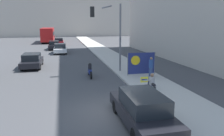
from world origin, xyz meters
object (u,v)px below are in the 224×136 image
jogger_on_sidewalk (151,67)px  motorcycle_on_road (90,71)px  seated_protester (152,82)px  protest_banner (141,63)px  car_on_road_distant (54,45)px  city_bus_on_road (48,34)px  traffic_light_pole (110,27)px  car_on_road_far_lane (59,42)px  car_on_road_midblock (60,48)px  car_on_road_nearest (32,61)px  parked_car_curbside (142,109)px

jogger_on_sidewalk → motorcycle_on_road: bearing=-12.5°
seated_protester → protest_banner: protest_banner is taller
car_on_road_distant → city_bus_on_road: bearing=96.7°
car_on_road_distant → city_bus_on_road: city_bus_on_road is taller
traffic_light_pole → car_on_road_far_lane: traffic_light_pole is taller
car_on_road_far_lane → car_on_road_midblock: bearing=-88.9°
traffic_light_pole → car_on_road_distant: traffic_light_pole is taller
car_on_road_nearest → car_on_road_far_lane: bearing=83.7°
jogger_on_sidewalk → car_on_road_far_lane: size_ratio=0.37×
parked_car_curbside → car_on_road_distant: size_ratio=1.06×
protest_banner → traffic_light_pole: (-2.19, 1.81, 2.92)m
traffic_light_pole → parked_car_curbside: 10.69m
traffic_light_pole → protest_banner: bearing=-39.6°
jogger_on_sidewalk → car_on_road_distant: (-7.97, 22.22, -0.24)m
seated_protester → car_on_road_midblock: bearing=101.3°
seated_protester → car_on_road_nearest: size_ratio=0.26×
traffic_light_pole → jogger_on_sidewalk: bearing=-46.4°
jogger_on_sidewalk → protest_banner: 1.09m
car_on_road_far_lane → car_on_road_nearest: bearing=-96.3°
car_on_road_midblock → car_on_road_far_lane: (-0.24, 12.21, 0.00)m
car_on_road_distant → motorcycle_on_road: bearing=-80.6°
traffic_light_pole → car_on_road_midblock: bearing=107.0°
car_on_road_distant → car_on_road_nearest: bearing=-96.4°
car_on_road_nearest → motorcycle_on_road: size_ratio=2.20×
seated_protester → car_on_road_distant: (-6.55, 25.75, -0.05)m
traffic_light_pole → car_on_road_nearest: 8.83m
car_on_road_midblock → jogger_on_sidewalk: bearing=-67.7°
protest_banner → parked_car_curbside: bearing=-110.2°
parked_car_curbside → car_on_road_distant: 29.90m
jogger_on_sidewalk → protest_banner: protest_banner is taller
jogger_on_sidewalk → parked_car_curbside: bearing=72.9°
seated_protester → car_on_road_midblock: car_on_road_midblock is taller
car_on_road_nearest → motorcycle_on_road: bearing=-45.4°
car_on_road_nearest → car_on_road_far_lane: car_on_road_far_lane is taller
jogger_on_sidewalk → traffic_light_pole: 4.92m
car_on_road_midblock → city_bus_on_road: size_ratio=0.41×
protest_banner → car_on_road_far_lane: protest_banner is taller
city_bus_on_road → car_on_road_far_lane: bearing=-71.9°
protest_banner → car_on_road_midblock: bearing=112.2°
traffic_light_pole → car_on_road_far_lane: bearing=99.8°
seated_protester → city_bus_on_road: city_bus_on_road is taller
seated_protester → car_on_road_distant: car_on_road_distant is taller
jogger_on_sidewalk → city_bus_on_road: 38.00m
traffic_light_pole → car_on_road_nearest: traffic_light_pole is taller
jogger_on_sidewalk → car_on_road_nearest: (-9.69, 6.94, -0.25)m
car_on_road_nearest → motorcycle_on_road: 7.27m
car_on_road_nearest → car_on_road_midblock: size_ratio=1.07×
traffic_light_pole → city_bus_on_road: size_ratio=0.56×
car_on_road_midblock → car_on_road_far_lane: 12.21m
protest_banner → motorcycle_on_road: bearing=169.2°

